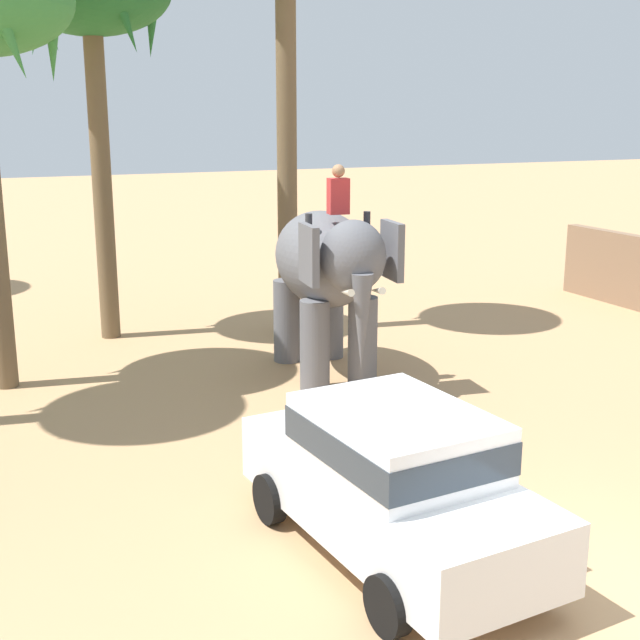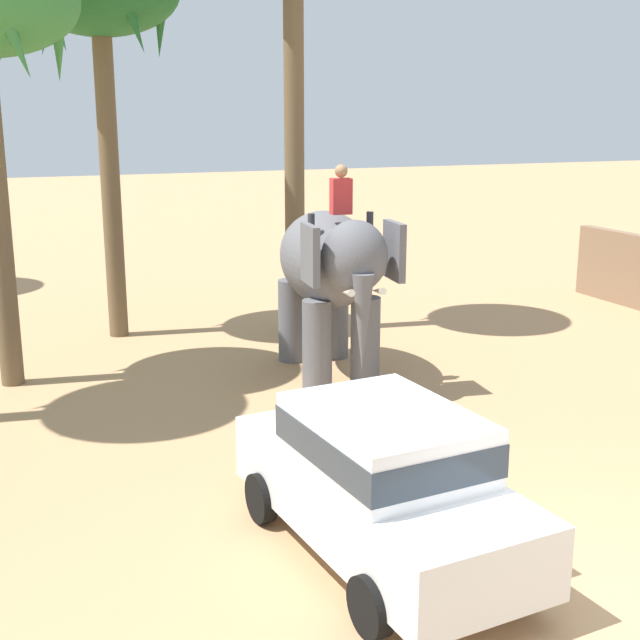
{
  "view_description": "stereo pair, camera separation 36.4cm",
  "coord_description": "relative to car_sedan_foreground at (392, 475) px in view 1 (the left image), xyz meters",
  "views": [
    {
      "loc": [
        -5.55,
        -5.9,
        4.75
      ],
      "look_at": [
        -0.34,
        5.75,
        1.6
      ],
      "focal_mm": 47.7,
      "sensor_mm": 36.0,
      "label": 1
    },
    {
      "loc": [
        -5.22,
        -6.04,
        4.75
      ],
      "look_at": [
        -0.34,
        5.75,
        1.6
      ],
      "focal_mm": 47.7,
      "sensor_mm": 36.0,
      "label": 2
    }
  ],
  "objects": [
    {
      "name": "palm_tree_behind_elephant",
      "position": [
        -1.05,
        10.61,
        5.92
      ],
      "size": [
        3.2,
        3.2,
        7.98
      ],
      "color": "brown",
      "rests_on": "ground"
    },
    {
      "name": "car_sedan_foreground",
      "position": [
        0.0,
        0.0,
        0.0
      ],
      "size": [
        2.13,
        4.22,
        1.7
      ],
      "color": "white",
      "rests_on": "ground"
    },
    {
      "name": "elephant_with_mahout",
      "position": [
        2.05,
        6.16,
        1.06
      ],
      "size": [
        1.99,
        3.97,
        3.88
      ],
      "color": "slate",
      "rests_on": "ground"
    },
    {
      "name": "ground_plane",
      "position": [
        1.37,
        -1.53,
        -0.93
      ],
      "size": [
        120.0,
        120.0,
        0.0
      ],
      "primitive_type": "plane",
      "color": "tan"
    }
  ]
}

